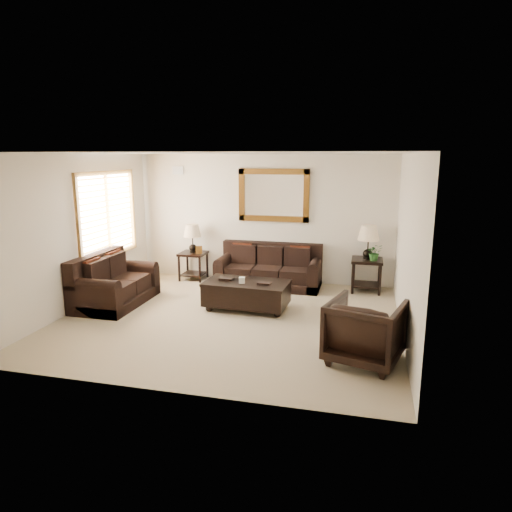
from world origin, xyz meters
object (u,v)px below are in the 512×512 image
(loveseat, at_px, (113,286))
(end_table_right, at_px, (368,249))
(sofa, at_px, (269,271))
(coffee_table, at_px, (247,292))
(armchair, at_px, (365,328))
(end_table_left, at_px, (193,244))

(loveseat, relative_size, end_table_right, 1.24)
(end_table_right, bearing_deg, sofa, -177.72)
(coffee_table, distance_m, armchair, 2.65)
(sofa, xyz_separation_m, end_table_left, (-1.72, 0.10, 0.48))
(end_table_right, bearing_deg, loveseat, -157.00)
(loveseat, xyz_separation_m, end_table_left, (0.81, 1.94, 0.45))
(loveseat, xyz_separation_m, coffee_table, (2.46, 0.29, -0.03))
(sofa, xyz_separation_m, end_table_right, (1.97, 0.08, 0.55))
(sofa, distance_m, loveseat, 3.13)
(end_table_left, bearing_deg, end_table_right, -0.38)
(loveseat, distance_m, end_table_left, 2.15)
(sofa, distance_m, coffee_table, 1.55)
(loveseat, relative_size, armchair, 1.77)
(armchair, bearing_deg, end_table_right, -73.72)
(coffee_table, bearing_deg, end_table_left, 137.90)
(sofa, bearing_deg, armchair, -58.58)
(sofa, distance_m, armchair, 3.78)
(end_table_left, distance_m, armchair, 4.98)
(end_table_left, distance_m, end_table_right, 3.69)
(loveseat, distance_m, end_table_right, 4.92)
(end_table_left, xyz_separation_m, end_table_right, (3.69, -0.02, 0.07))
(sofa, relative_size, end_table_left, 1.75)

